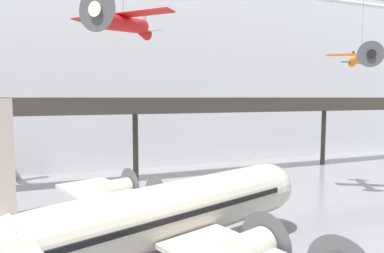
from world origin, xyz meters
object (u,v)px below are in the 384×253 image
object	(u,v)px
airliner_silver_main	(158,216)
suspended_plane_red_highwing	(124,23)
stanchion_barrier	(309,252)
suspended_plane_orange_highwing	(361,59)

from	to	relation	value
airliner_silver_main	suspended_plane_red_highwing	xyz separation A→B (m)	(-0.09, 10.00, 13.21)
suspended_plane_red_highwing	stanchion_barrier	distance (m)	22.48
suspended_plane_orange_highwing	stanchion_barrier	xyz separation A→B (m)	(-13.93, -9.28, -14.39)
airliner_silver_main	suspended_plane_orange_highwing	bearing A→B (deg)	-0.22
suspended_plane_red_highwing	stanchion_barrier	world-z (taller)	suspended_plane_red_highwing
airliner_silver_main	stanchion_barrier	bearing A→B (deg)	-26.10
suspended_plane_red_highwing	suspended_plane_orange_highwing	world-z (taller)	suspended_plane_red_highwing
airliner_silver_main	stanchion_barrier	xyz separation A→B (m)	(10.08, -1.34, -3.33)
suspended_plane_red_highwing	suspended_plane_orange_highwing	xyz separation A→B (m)	(24.09, -2.05, -2.15)
suspended_plane_red_highwing	stanchion_barrier	size ratio (longest dim) A/B	7.48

